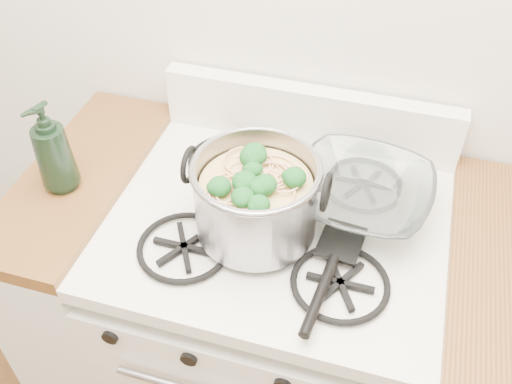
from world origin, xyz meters
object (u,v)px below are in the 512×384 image
Objects in this scene: stock_pot at (256,199)px; glass_bowl at (360,200)px; bottle at (52,148)px; spatula at (341,239)px; gas_range at (273,333)px.

stock_pot reaches higher than glass_bowl.
stock_pot is 1.31× the size of bottle.
bottle reaches higher than glass_bowl.
glass_bowl is at bearing 32.21° from stock_pot.
glass_bowl reaches higher than spatula.
bottle is at bearing -174.09° from gas_range.
stock_pot is 0.48m from bottle.
spatula is (0.19, 0.01, -0.07)m from stock_pot.
glass_bowl is (0.02, 0.12, 0.00)m from spatula.
gas_range is 7.41× the size of glass_bowl.
spatula is at bearing -17.67° from gas_range.
spatula is at bearing -98.63° from glass_bowl.
bottle is at bearing -174.25° from spatula.
glass_bowl is (0.17, 0.08, 0.50)m from gas_range.
stock_pot is 0.20m from spatula.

